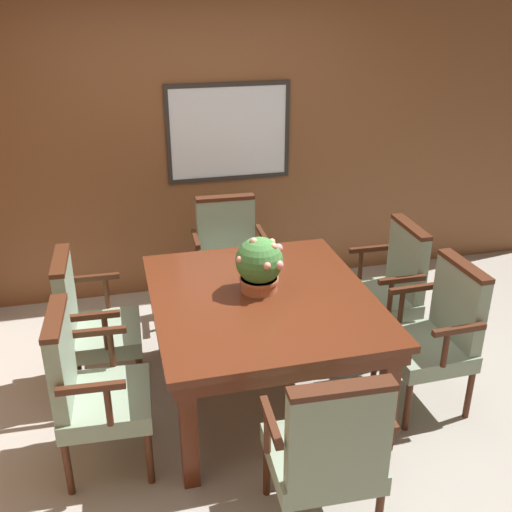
% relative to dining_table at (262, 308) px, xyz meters
% --- Properties ---
extents(ground_plane, '(14.00, 14.00, 0.00)m').
position_rel_dining_table_xyz_m(ground_plane, '(-0.10, -0.13, -0.66)').
color(ground_plane, '#A39E93').
extents(wall_back, '(7.20, 0.08, 2.45)m').
position_rel_dining_table_xyz_m(wall_back, '(-0.10, 1.72, 0.57)').
color(wall_back, brown).
rests_on(wall_back, ground_plane).
extents(dining_table, '(1.35, 1.53, 0.75)m').
position_rel_dining_table_xyz_m(dining_table, '(0.00, 0.00, 0.00)').
color(dining_table, '#562614').
rests_on(dining_table, ground_plane).
extents(chair_right_far, '(0.50, 0.57, 0.97)m').
position_rel_dining_table_xyz_m(chair_right_far, '(1.05, 0.35, -0.14)').
color(chair_right_far, '#472314').
rests_on(chair_right_far, ground_plane).
extents(chair_left_near, '(0.52, 0.59, 0.97)m').
position_rel_dining_table_xyz_m(chair_left_near, '(-1.06, -0.36, -0.14)').
color(chair_left_near, '#472314').
rests_on(chair_left_near, ground_plane).
extents(chair_right_near, '(0.50, 0.58, 0.97)m').
position_rel_dining_table_xyz_m(chair_right_near, '(1.06, -0.32, -0.14)').
color(chair_right_near, '#472314').
rests_on(chair_right_near, ground_plane).
extents(chair_left_far, '(0.51, 0.58, 0.97)m').
position_rel_dining_table_xyz_m(chair_left_far, '(-1.07, 0.36, -0.14)').
color(chair_left_far, '#472314').
rests_on(chair_left_far, ground_plane).
extents(chair_head_far, '(0.58, 0.51, 0.97)m').
position_rel_dining_table_xyz_m(chair_head_far, '(0.03, 1.16, -0.14)').
color(chair_head_far, '#472314').
rests_on(chair_head_far, ground_plane).
extents(chair_head_near, '(0.58, 0.51, 0.97)m').
position_rel_dining_table_xyz_m(chair_head_near, '(0.02, -1.14, -0.14)').
color(chair_head_near, '#472314').
rests_on(chair_head_near, ground_plane).
extents(potted_plant, '(0.30, 0.31, 0.36)m').
position_rel_dining_table_xyz_m(potted_plant, '(0.00, 0.07, 0.27)').
color(potted_plant, '#B2603D').
rests_on(potted_plant, dining_table).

